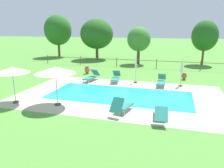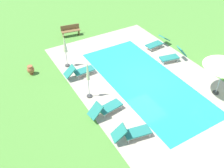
% 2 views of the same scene
% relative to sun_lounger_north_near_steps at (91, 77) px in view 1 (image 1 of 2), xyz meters
% --- Properties ---
extents(ground_plane, '(160.00, 160.00, 0.00)m').
position_rel_sun_lounger_north_near_steps_xyz_m(ground_plane, '(3.26, -3.21, -0.38)').
color(ground_plane, '#518E38').
extents(pool_deck_paving, '(13.72, 8.36, 0.01)m').
position_rel_sun_lounger_north_near_steps_xyz_m(pool_deck_paving, '(3.26, -3.21, -0.38)').
color(pool_deck_paving, '#B2A893').
rests_on(pool_deck_paving, ground).
extents(swimming_pool_water, '(9.50, 4.13, 0.01)m').
position_rel_sun_lounger_north_near_steps_xyz_m(swimming_pool_water, '(3.26, -3.21, -0.38)').
color(swimming_pool_water, '#23A8C1').
rests_on(swimming_pool_water, ground).
extents(pool_coping_rim, '(9.98, 4.61, 0.01)m').
position_rel_sun_lounger_north_near_steps_xyz_m(pool_coping_rim, '(3.26, -3.21, -0.38)').
color(pool_coping_rim, '#C0B59F').
rests_on(pool_coping_rim, ground).
extents(sun_lounger_north_near_steps, '(0.96, 2.01, 0.93)m').
position_rel_sun_lounger_north_near_steps_xyz_m(sun_lounger_north_near_steps, '(0.00, 0.00, 0.00)').
color(sun_lounger_north_near_steps, '#237A70').
rests_on(sun_lounger_north_near_steps, ground).
extents(sun_lounger_north_mid, '(0.97, 1.95, 0.98)m').
position_rel_sun_lounger_north_near_steps_xyz_m(sun_lounger_north_mid, '(4.18, -6.20, 0.01)').
color(sun_lounger_north_mid, '#237A70').
rests_on(sun_lounger_north_mid, ground).
extents(sun_lounger_north_far, '(0.62, 1.97, 0.88)m').
position_rel_sun_lounger_north_near_steps_xyz_m(sun_lounger_north_far, '(5.83, 0.02, -0.01)').
color(sun_lounger_north_far, '#237A70').
rests_on(sun_lounger_north_far, ground).
extents(sun_lounger_north_end, '(0.77, 2.06, 0.81)m').
position_rel_sun_lounger_north_near_steps_xyz_m(sun_lounger_north_end, '(6.21, -6.47, -0.02)').
color(sun_lounger_north_end, '#237A70').
rests_on(sun_lounger_north_end, ground).
extents(sun_lounger_south_near_corner, '(0.85, 2.01, 0.90)m').
position_rel_sun_lounger_north_near_steps_xyz_m(sun_lounger_south_near_corner, '(2.08, 0.25, -0.00)').
color(sun_lounger_south_near_corner, '#237A70').
rests_on(sun_lounger_south_near_corner, ground).
extents(patio_umbrella_open_foreground, '(2.34, 2.34, 2.32)m').
position_rel_sun_lounger_north_near_steps_xyz_m(patio_umbrella_open_foreground, '(0.25, -6.09, 1.70)').
color(patio_umbrella_open_foreground, '#383838').
rests_on(patio_umbrella_open_foreground, ground).
extents(patio_umbrella_open_by_bench, '(2.05, 2.05, 2.23)m').
position_rel_sun_lounger_north_near_steps_xyz_m(patio_umbrella_open_by_bench, '(-2.42, -6.41, 1.62)').
color(patio_umbrella_open_by_bench, '#383838').
rests_on(patio_umbrella_open_by_bench, ground).
extents(patio_umbrella_closed_row_west, '(0.32, 0.32, 2.53)m').
position_rel_sun_lounger_north_near_steps_xyz_m(patio_umbrella_closed_row_west, '(3.73, 0.42, 1.20)').
color(patio_umbrella_closed_row_west, '#383838').
rests_on(patio_umbrella_closed_row_west, ground).
extents(patio_umbrella_closed_row_centre, '(0.32, 0.32, 2.31)m').
position_rel_sun_lounger_north_near_steps_xyz_m(patio_umbrella_closed_row_centre, '(7.28, 0.31, 1.14)').
color(patio_umbrella_closed_row_centre, '#383838').
rests_on(patio_umbrella_closed_row_centre, ground).
extents(terracotta_urn_near_fence, '(0.45, 0.45, 0.62)m').
position_rel_sun_lounger_north_near_steps_xyz_m(terracotta_urn_near_fence, '(7.61, 2.66, -0.05)').
color(terracotta_urn_near_fence, '#A85B38').
rests_on(terracotta_urn_near_fence, ground).
extents(terracotta_urn_by_tree, '(0.52, 0.52, 0.75)m').
position_rel_sun_lounger_north_near_steps_xyz_m(terracotta_urn_by_tree, '(-1.49, 2.70, 0.02)').
color(terracotta_urn_by_tree, '#B7663D').
rests_on(terracotta_urn_by_tree, ground).
extents(perimeter_fence, '(22.82, 0.08, 1.05)m').
position_rel_sun_lounger_north_near_steps_xyz_m(perimeter_fence, '(2.55, 7.38, 0.33)').
color(perimeter_fence, brown).
rests_on(perimeter_fence, ground).
extents(tree_far_west, '(4.58, 4.58, 5.59)m').
position_rel_sun_lounger_north_near_steps_xyz_m(tree_far_west, '(-3.97, 12.49, 3.13)').
color(tree_far_west, brown).
rests_on(tree_far_west, ground).
extents(tree_west_mid, '(4.09, 4.09, 6.29)m').
position_rel_sun_lounger_north_near_steps_xyz_m(tree_west_mid, '(-10.54, 13.42, 3.63)').
color(tree_west_mid, brown).
rests_on(tree_west_mid, ground).
extents(tree_centre, '(2.82, 2.82, 4.50)m').
position_rel_sun_lounger_north_near_steps_xyz_m(tree_centre, '(2.38, 9.89, 2.63)').
color(tree_centre, brown).
rests_on(tree_centre, ground).
extents(tree_east_mid, '(3.03, 3.03, 5.27)m').
position_rel_sun_lounger_north_near_steps_xyz_m(tree_east_mid, '(9.96, 11.51, 3.07)').
color(tree_east_mid, brown).
rests_on(tree_east_mid, ground).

